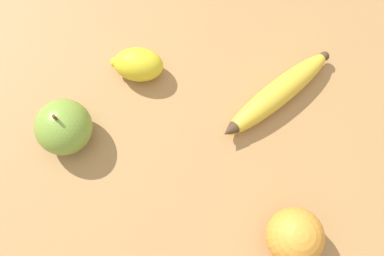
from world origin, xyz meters
name	(u,v)px	position (x,y,z in m)	size (l,w,h in m)	color
ground_plane	(172,137)	(0.00, 0.00, 0.00)	(3.00, 3.00, 0.00)	#A87A47
banana	(277,94)	(-0.12, -0.12, 0.02)	(0.12, 0.20, 0.04)	gold
orange	(295,236)	(-0.21, 0.07, 0.04)	(0.08, 0.08, 0.08)	orange
apple	(64,127)	(0.14, 0.06, 0.04)	(0.08, 0.08, 0.09)	olive
lemon	(138,65)	(0.09, -0.08, 0.03)	(0.09, 0.07, 0.05)	yellow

